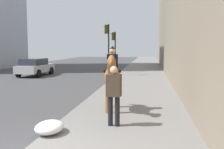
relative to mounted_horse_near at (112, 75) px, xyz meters
The scene contains 6 objects.
mounted_horse_near is the anchor object (origin of this frame).
pedestrian_greeting 1.85m from the mounted_horse_near, behind, with size 0.30×0.43×1.70m.
car_near_lane 14.09m from the mounted_horse_near, 34.99° to the left, with size 4.09×1.98×1.44m.
traffic_light_near_curb 12.04m from the mounted_horse_near, ahead, with size 0.20×0.44×4.16m.
traffic_light_far_curb 14.74m from the mounted_horse_near, ahead, with size 0.20×0.44×3.73m.
snow_pile_near 3.17m from the mounted_horse_near, 154.90° to the left, with size 0.93×0.71×0.32m, color white.
Camera 1 is at (-5.04, -2.70, 2.33)m, focal length 42.50 mm.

